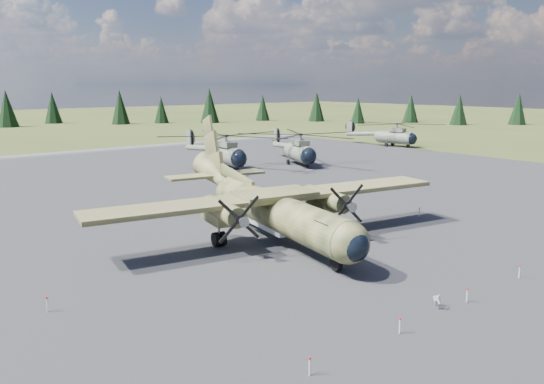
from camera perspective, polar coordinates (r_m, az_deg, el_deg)
ground at (r=38.80m, az=1.16°, el=-6.42°), size 500.00×500.00×0.00m
apron at (r=46.55m, az=-6.85°, el=-3.44°), size 120.00×120.00×0.04m
transport_plane at (r=41.89m, az=-0.40°, el=-1.15°), size 29.14×26.20×9.61m
helicopter_near at (r=76.77m, az=-5.13°, el=5.12°), size 20.50×23.33×4.90m
helicopter_mid at (r=79.55m, az=2.96°, el=5.33°), size 24.49×24.49×4.82m
helicopter_far at (r=106.70m, az=13.09°, el=6.52°), size 20.68×22.44×4.56m
info_placard_left at (r=30.46m, az=17.51°, el=-11.09°), size 0.53×0.36×0.77m
info_placard_right at (r=30.84m, az=17.30°, el=-10.95°), size 0.44×0.29×0.64m
barrier_fence at (r=38.30m, az=0.71°, el=-5.86°), size 33.12×29.62×0.85m
treeline at (r=39.61m, az=-0.17°, el=1.15°), size 293.55×295.12×10.99m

